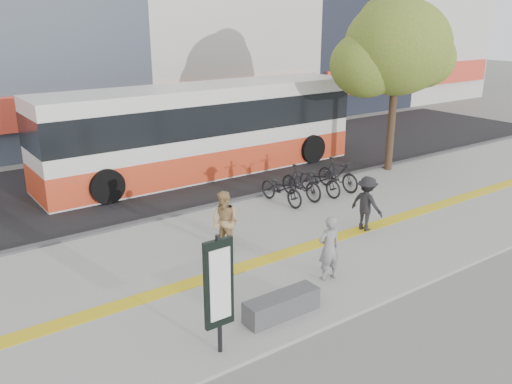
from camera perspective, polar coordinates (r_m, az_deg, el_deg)
ground at (r=13.14m, az=8.46°, el=-7.50°), size 120.00×120.00×0.00m
sidewalk at (r=14.13m, az=4.25°, el=-5.26°), size 40.00×7.00×0.08m
tactile_strip at (r=13.77m, az=5.59°, el=-5.75°), size 40.00×0.45×0.01m
street at (r=20.11m, az=-9.51°, el=1.73°), size 40.00×8.00×0.06m
curb at (r=16.76m, az=-3.40°, el=-1.28°), size 40.00×0.25×0.14m
bench at (r=10.67m, az=2.75°, el=-11.94°), size 1.60×0.45×0.45m
signboard at (r=9.13m, az=-3.97°, el=-9.89°), size 0.55×0.10×2.20m
street_tree at (r=20.44m, az=14.48°, el=14.48°), size 4.40×3.80×6.31m
bus at (r=19.91m, az=-5.64°, el=6.33°), size 12.12×2.87×3.23m
bicycle_row at (r=17.34m, az=5.75°, el=1.13°), size 3.10×1.87×1.07m
seated_woman at (r=11.92m, az=7.75°, el=-5.93°), size 0.58×0.43×1.47m
pedestrian_tan at (r=13.16m, az=-3.30°, el=-3.23°), size 0.82×0.92×1.55m
pedestrian_dark at (r=14.78m, az=11.67°, el=-1.21°), size 0.69×1.04×1.51m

